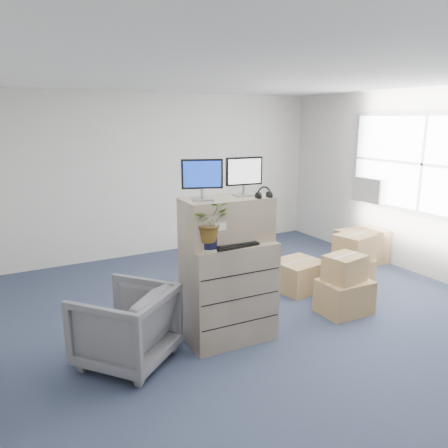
% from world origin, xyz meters
% --- Properties ---
extents(ground, '(7.00, 7.00, 0.00)m').
position_xyz_m(ground, '(0.00, 0.00, 0.00)').
color(ground, '#283348').
rests_on(ground, ground).
extents(wall_back, '(6.00, 0.02, 2.80)m').
position_xyz_m(wall_back, '(0.00, 3.51, 1.40)').
color(wall_back, beige).
rests_on(wall_back, ground).
extents(window, '(0.07, 2.72, 1.52)m').
position_xyz_m(window, '(2.96, 0.50, 1.70)').
color(window, gray).
rests_on(window, wall_right).
extents(ac_unit, '(0.24, 0.60, 0.40)m').
position_xyz_m(ac_unit, '(2.87, 1.40, 1.20)').
color(ac_unit, white).
rests_on(ac_unit, wall_right).
extents(filing_cabinet_lower, '(0.96, 0.61, 1.09)m').
position_xyz_m(filing_cabinet_lower, '(-0.60, 0.09, 0.55)').
color(filing_cabinet_lower, gray).
rests_on(filing_cabinet_lower, ground).
extents(filing_cabinet_upper, '(0.96, 0.51, 0.47)m').
position_xyz_m(filing_cabinet_upper, '(-0.60, 0.14, 1.33)').
color(filing_cabinet_upper, gray).
rests_on(filing_cabinet_upper, filing_cabinet_lower).
extents(monitor_left, '(0.40, 0.22, 0.41)m').
position_xyz_m(monitor_left, '(-0.88, 0.15, 1.79)').
color(monitor_left, '#99999E').
rests_on(monitor_left, filing_cabinet_upper).
extents(monitor_right, '(0.42, 0.18, 0.41)m').
position_xyz_m(monitor_right, '(-0.38, 0.16, 1.79)').
color(monitor_right, '#99999E').
rests_on(monitor_right, filing_cabinet_upper).
extents(headphones, '(0.16, 0.02, 0.16)m').
position_xyz_m(headphones, '(-0.27, -0.06, 1.61)').
color(headphones, black).
rests_on(headphones, filing_cabinet_upper).
extents(keyboard, '(0.50, 0.23, 0.03)m').
position_xyz_m(keyboard, '(-0.62, -0.06, 1.11)').
color(keyboard, black).
rests_on(keyboard, filing_cabinet_lower).
extents(mouse, '(0.11, 0.07, 0.04)m').
position_xyz_m(mouse, '(-0.30, -0.04, 1.11)').
color(mouse, silver).
rests_on(mouse, filing_cabinet_lower).
extents(water_bottle, '(0.07, 0.07, 0.25)m').
position_xyz_m(water_bottle, '(-0.56, 0.17, 1.22)').
color(water_bottle, gray).
rests_on(water_bottle, filing_cabinet_lower).
extents(phone_dock, '(0.06, 0.05, 0.14)m').
position_xyz_m(phone_dock, '(-0.62, 0.12, 1.14)').
color(phone_dock, silver).
rests_on(phone_dock, filing_cabinet_lower).
extents(external_drive, '(0.25, 0.21, 0.07)m').
position_xyz_m(external_drive, '(-0.25, 0.22, 1.13)').
color(external_drive, black).
rests_on(external_drive, filing_cabinet_lower).
extents(tissue_box, '(0.24, 0.17, 0.08)m').
position_xyz_m(tissue_box, '(-0.30, 0.14, 1.20)').
color(tissue_box, '#3881C1').
rests_on(tissue_box, external_drive).
extents(potted_plant, '(0.37, 0.41, 0.40)m').
position_xyz_m(potted_plant, '(-0.90, -0.04, 1.32)').
color(potted_plant, '#A9C7A0').
rests_on(potted_plant, filing_cabinet_lower).
extents(office_chair, '(1.12, 1.12, 0.85)m').
position_xyz_m(office_chair, '(-1.73, 0.15, 0.42)').
color(office_chair, slate).
rests_on(office_chair, ground).
extents(cardboard_boxes, '(2.42, 1.83, 0.78)m').
position_xyz_m(cardboard_boxes, '(1.63, 0.68, 0.30)').
color(cardboard_boxes, '#9A7B4A').
rests_on(cardboard_boxes, ground).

